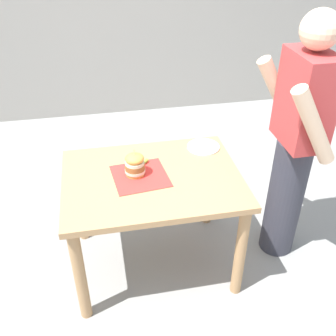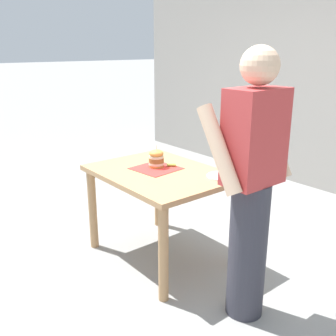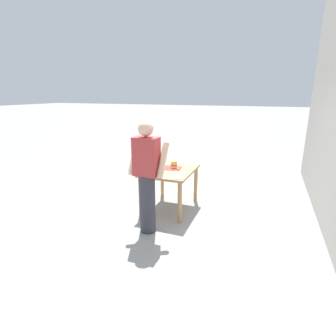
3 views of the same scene
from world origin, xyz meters
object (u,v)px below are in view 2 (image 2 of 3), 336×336
Objects in this scene: pickle_spear at (171,165)px; patio_table at (160,186)px; side_plate_with_forks at (221,176)px; diner_across_table at (251,185)px; sandwich at (156,158)px.

patio_table is at bearing 11.84° from pickle_spear.
pickle_spear is (-0.14, -0.03, 0.14)m from patio_table.
diner_across_table is at bearing 60.59° from side_plate_with_forks.
diner_across_table is (0.06, 1.01, 0.07)m from sandwich.
diner_across_table reaches higher than sandwich.
sandwich is at bearing -112.15° from patio_table.
side_plate_with_forks is (-0.23, 0.50, -0.07)m from sandwich.
diner_across_table is at bearing 88.96° from patio_table.
sandwich is at bearing -93.19° from diner_across_table.
side_plate_with_forks is at bearing 106.97° from pickle_spear.
patio_table is 0.50m from side_plate_with_forks.
diner_across_table is (0.02, 0.91, 0.27)m from patio_table.
side_plate_with_forks is 0.60m from diner_across_table.
sandwich is at bearing -64.97° from side_plate_with_forks.
pickle_spear is (-0.10, 0.07, -0.06)m from sandwich.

